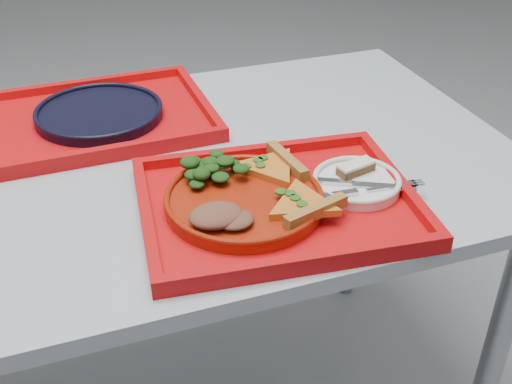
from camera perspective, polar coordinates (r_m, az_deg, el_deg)
table at (r=1.23m, az=-13.77°, el=-1.53°), size 1.60×0.80×0.75m
tray_main at (r=1.07m, az=1.92°, el=-1.26°), size 0.48×0.39×0.01m
tray_far at (r=1.38m, az=-13.68°, el=6.23°), size 0.46×0.36×0.01m
dinner_plate at (r=1.05m, az=-1.06°, el=-0.86°), size 0.26×0.26×0.02m
side_plate at (r=1.11m, az=8.92°, el=0.70°), size 0.15×0.15×0.01m
navy_plate at (r=1.37m, az=-13.76°, el=6.75°), size 0.26×0.26×0.02m
pizza_slice_a at (r=1.02m, az=4.13°, el=-0.85°), size 0.15×0.16×0.02m
pizza_slice_b at (r=1.11m, az=1.25°, el=2.40°), size 0.15×0.14×0.02m
salad_heap at (r=1.09m, az=-3.64°, el=2.29°), size 0.09×0.08×0.05m
meat_portion at (r=0.98m, az=-3.56°, el=-2.09°), size 0.08×0.07×0.03m
dessert_bar at (r=1.13m, az=8.87°, el=2.14°), size 0.07×0.04×0.02m
knife at (r=1.09m, az=9.29°, el=0.73°), size 0.17×0.10×0.01m
fork at (r=1.08m, az=9.73°, el=0.14°), size 0.19×0.04×0.01m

